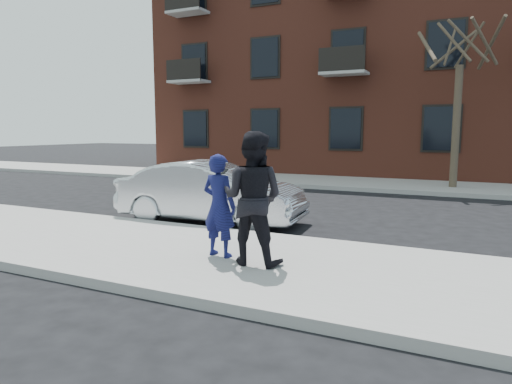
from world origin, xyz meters
The scene contains 10 objects.
ground centered at (0.00, 0.00, 0.00)m, with size 100.00×100.00×0.00m, color black.
near_sidewalk centered at (0.00, -0.25, 0.07)m, with size 50.00×3.50×0.15m, color gray.
near_curb centered at (0.00, 1.55, 0.07)m, with size 50.00×0.10×0.15m, color #999691.
far_sidewalk centered at (0.00, 11.25, 0.07)m, with size 50.00×3.50×0.15m, color gray.
far_curb centered at (0.00, 9.45, 0.07)m, with size 50.00×0.10×0.15m, color #999691.
apartment_building centered at (2.00, 18.00, 6.16)m, with size 24.30×10.30×12.30m.
street_tree centered at (4.50, 11.00, 5.52)m, with size 3.60×3.60×6.80m.
silver_sedan centered at (-0.36, 2.54, 0.72)m, with size 1.51×4.34×1.43m, color #B7BABF.
man_hoodie centered at (1.50, -0.27, 0.97)m, with size 0.64×0.52×1.64m.
man_peacoat centered at (2.15, -0.40, 1.15)m, with size 1.01×0.81×1.99m.
Camera 1 is at (5.09, -6.45, 2.16)m, focal length 32.00 mm.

